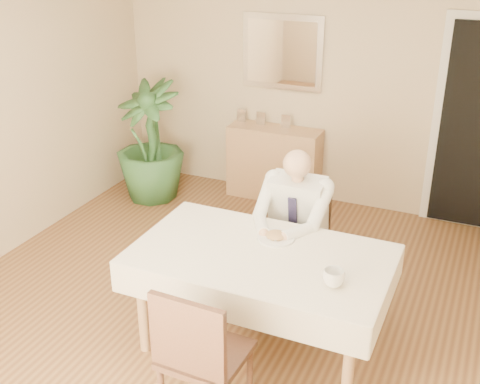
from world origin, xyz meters
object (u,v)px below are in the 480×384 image
at_px(chair_near, 199,353).
at_px(sideboard, 274,163).
at_px(chair_far, 302,233).
at_px(coffee_mug, 334,278).
at_px(dining_table, 261,264).
at_px(potted_palm, 149,141).
at_px(seated_man, 291,224).

bearing_deg(chair_near, sideboard, 105.34).
relative_size(chair_far, coffee_mug, 6.31).
height_order(chair_far, coffee_mug, coffee_mug).
xyz_separation_m(dining_table, chair_near, (-0.03, -0.84, -0.12)).
bearing_deg(coffee_mug, chair_near, -131.26).
bearing_deg(dining_table, coffee_mug, -18.64).
bearing_deg(sideboard, coffee_mug, -62.64).
bearing_deg(dining_table, potted_palm, 137.31).
bearing_deg(potted_palm, chair_far, -26.19).
height_order(seated_man, sideboard, seated_man).
bearing_deg(chair_near, coffee_mug, 50.46).
height_order(dining_table, coffee_mug, coffee_mug).
bearing_deg(chair_far, dining_table, -91.21).
relative_size(dining_table, sideboard, 1.74).
bearing_deg(coffee_mug, seated_man, 125.02).
height_order(dining_table, chair_far, chair_far).
bearing_deg(seated_man, coffee_mug, -54.98).
distance_m(chair_far, sideboard, 1.75).
relative_size(seated_man, potted_palm, 0.97).
relative_size(seated_man, coffee_mug, 9.26).
bearing_deg(coffee_mug, sideboard, 117.77).
relative_size(sideboard, potted_palm, 0.77).
bearing_deg(seated_man, sideboard, 114.34).
relative_size(dining_table, chair_far, 2.02).
bearing_deg(coffee_mug, dining_table, 161.35).
bearing_deg(dining_table, chair_near, -92.30).
bearing_deg(chair_far, coffee_mug, -64.02).
height_order(chair_far, potted_palm, potted_palm).
bearing_deg(chair_near, chair_far, 90.58).
bearing_deg(seated_man, potted_palm, 147.75).
height_order(dining_table, seated_man, seated_man).
distance_m(seated_man, potted_palm, 2.40).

